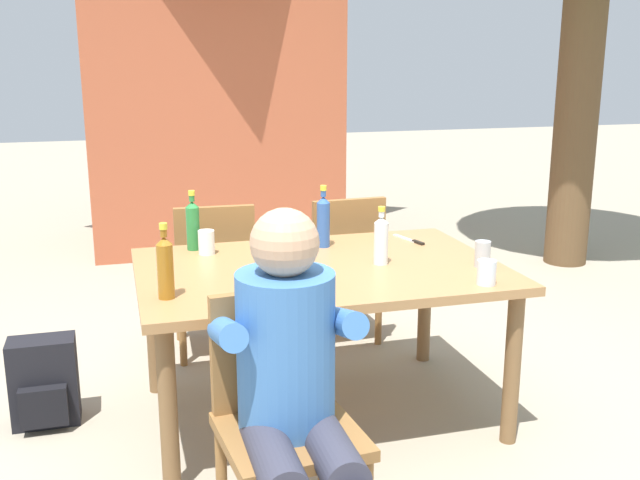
{
  "coord_description": "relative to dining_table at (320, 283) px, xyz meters",
  "views": [
    {
      "loc": [
        -0.86,
        -3.06,
        1.64
      ],
      "look_at": [
        0.0,
        0.0,
        0.84
      ],
      "focal_mm": 41.73,
      "sensor_mm": 36.0,
      "label": 1
    }
  ],
  "objects": [
    {
      "name": "ground_plane",
      "position": [
        0.0,
        0.0,
        -0.64
      ],
      "size": [
        24.0,
        24.0,
        0.0
      ],
      "primitive_type": "plane",
      "color": "gray"
    },
    {
      "name": "dining_table",
      "position": [
        0.0,
        0.0,
        0.0
      ],
      "size": [
        1.6,
        1.08,
        0.72
      ],
      "color": "#A37547",
      "rests_on": "ground_plane"
    },
    {
      "name": "chair_near_left",
      "position": [
        -0.37,
        -0.84,
        -0.15
      ],
      "size": [
        0.48,
        0.48,
        0.87
      ],
      "color": "olive",
      "rests_on": "ground_plane"
    },
    {
      "name": "chair_far_left",
      "position": [
        -0.36,
        0.84,
        -0.15
      ],
      "size": [
        0.46,
        0.46,
        0.87
      ],
      "color": "olive",
      "rests_on": "ground_plane"
    },
    {
      "name": "chair_far_right",
      "position": [
        0.36,
        0.84,
        -0.15
      ],
      "size": [
        0.46,
        0.46,
        0.87
      ],
      "color": "olive",
      "rests_on": "ground_plane"
    },
    {
      "name": "person_in_white_shirt",
      "position": [
        -0.36,
        -0.95,
        0.01
      ],
      "size": [
        0.47,
        0.61,
        1.18
      ],
      "color": "#3D70B2",
      "rests_on": "ground_plane"
    },
    {
      "name": "bottle_clear",
      "position": [
        0.27,
        -0.04,
        0.19
      ],
      "size": [
        0.06,
        0.06,
        0.26
      ],
      "color": "white",
      "rests_on": "dining_table"
    },
    {
      "name": "bottle_green",
      "position": [
        -0.51,
        0.44,
        0.2
      ],
      "size": [
        0.06,
        0.06,
        0.29
      ],
      "color": "#287A38",
      "rests_on": "dining_table"
    },
    {
      "name": "bottle_olive",
      "position": [
        -0.22,
        -0.41,
        0.2
      ],
      "size": [
        0.06,
        0.06,
        0.29
      ],
      "color": "#566623",
      "rests_on": "dining_table"
    },
    {
      "name": "bottle_amber",
      "position": [
        -0.69,
        -0.27,
        0.21
      ],
      "size": [
        0.06,
        0.06,
        0.3
      ],
      "color": "#996019",
      "rests_on": "dining_table"
    },
    {
      "name": "bottle_blue",
      "position": [
        0.11,
        0.33,
        0.21
      ],
      "size": [
        0.06,
        0.06,
        0.3
      ],
      "color": "#2D56A3",
      "rests_on": "dining_table"
    },
    {
      "name": "cup_steel",
      "position": [
        0.69,
        -0.2,
        0.14
      ],
      "size": [
        0.07,
        0.07,
        0.12
      ],
      "primitive_type": "cylinder",
      "color": "#B2B7BC",
      "rests_on": "dining_table"
    },
    {
      "name": "cup_terracotta",
      "position": [
        -0.21,
        -0.22,
        0.13
      ],
      "size": [
        0.07,
        0.07,
        0.11
      ],
      "primitive_type": "cylinder",
      "color": "#BC6B47",
      "rests_on": "dining_table"
    },
    {
      "name": "cup_white",
      "position": [
        -0.46,
        0.34,
        0.14
      ],
      "size": [
        0.08,
        0.08,
        0.11
      ],
      "primitive_type": "cylinder",
      "color": "white",
      "rests_on": "dining_table"
    },
    {
      "name": "cup_glass",
      "position": [
        0.58,
        -0.44,
        0.13
      ],
      "size": [
        0.08,
        0.08,
        0.1
      ],
      "primitive_type": "cylinder",
      "color": "silver",
      "rests_on": "dining_table"
    },
    {
      "name": "table_knife",
      "position": [
        0.56,
        0.31,
        0.08
      ],
      "size": [
        0.08,
        0.24,
        0.01
      ],
      "color": "silver",
      "rests_on": "dining_table"
    },
    {
      "name": "backpack_by_near_side",
      "position": [
        -1.22,
        0.25,
        -0.45
      ],
      "size": [
        0.29,
        0.22,
        0.4
      ],
      "color": "black",
      "rests_on": "ground_plane"
    },
    {
      "name": "brick_kiosk",
      "position": [
        0.0,
        3.61,
        0.89
      ],
      "size": [
        2.4,
        1.65,
        2.92
      ],
      "color": "#B25638",
      "rests_on": "ground_plane"
    }
  ]
}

